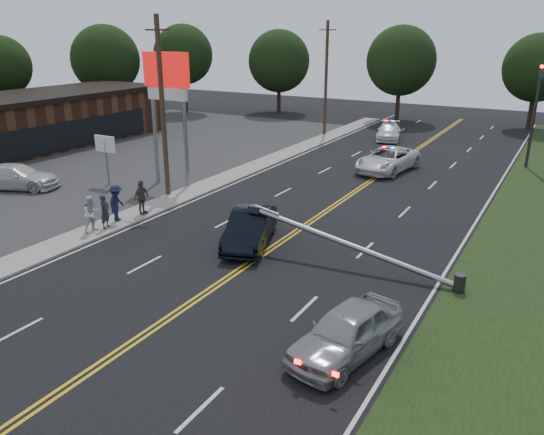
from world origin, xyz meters
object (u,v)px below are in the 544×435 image
Objects in this scene: crashed_sedan at (250,228)px; parked_car at (16,177)px; fallen_streetlight at (360,249)px; emergency_a at (387,160)px; traffic_signal at (536,107)px; bystander_a at (105,211)px; utility_pole_mid at (162,108)px; pylon_sign at (167,87)px; utility_pole_far at (326,79)px; small_sign at (105,148)px; bystander_d at (141,197)px; bystander_c at (117,203)px; waiting_sedan at (346,332)px; bystander_b at (92,214)px; emergency_b at (389,132)px.

crashed_sedan is 0.95× the size of parked_car.
emergency_a is (-4.13, 16.05, -0.12)m from fallen_streetlight.
crashed_sedan is (-9.39, -21.91, -3.41)m from traffic_signal.
utility_pole_mid is at bearing -1.73° from bystander_a.
fallen_streetlight is 1.63× the size of emergency_a.
pylon_sign is 1.66× the size of crashed_sedan.
utility_pole_far is at bearing 117.24° from fallen_streetlight.
small_sign is 7.01m from bystander_d.
bystander_a is (-7.01, -1.95, 0.16)m from crashed_sedan.
bystander_c is (0.84, -26.83, -4.03)m from utility_pole_far.
fallen_streetlight is 5.17× the size of bystander_d.
bystander_d reaches higher than crashed_sedan.
parked_car is (-24.22, 6.45, -0.01)m from waiting_sedan.
bystander_b is at bearing -81.94° from utility_pole_mid.
bystander_b is (-8.33, -18.56, 0.20)m from emergency_a.
bystander_c is (-7.27, -0.92, 0.26)m from crashed_sedan.
bystander_a is (-4.70, -28.80, 0.26)m from emergency_b.
utility_pole_mid is (-17.50, -18.00, 0.88)m from traffic_signal.
small_sign reaches higher than bystander_d.
crashed_sedan is 1.00× the size of emergency_b.
fallen_streetlight is at bearing -20.50° from crashed_sedan.
parked_car is at bearing 177.21° from waiting_sedan.
traffic_signal is at bearing 38.90° from small_sign.
emergency_b is at bearing 71.25° from pylon_sign.
waiting_sedan is at bearing -118.14° from bystander_a.
small_sign reaches higher than bystander_a.
fallen_streetlight is 0.94× the size of utility_pole_far.
small_sign is at bearing 53.89° from bystander_b.
pylon_sign is 10.11m from bystander_b.
traffic_signal is at bearing 97.35° from waiting_sedan.
utility_pole_mid is 9.98m from crashed_sedan.
bystander_c is at bearing -176.21° from fallen_streetlight.
emergency_a reaches higher than parked_car.
utility_pole_mid reaches higher than waiting_sedan.
bystander_c reaches higher than bystander_a.
bystander_d is at bearing -14.06° from bystander_a.
traffic_signal is 4.21× the size of bystander_a.
bystander_a reaches higher than parked_car.
bystander_b is 3.09m from bystander_d.
emergency_a is at bearing -73.21° from parked_car.
utility_pole_mid is (1.30, -2.00, -0.91)m from pylon_sign.
bystander_d is at bearing -113.62° from parked_car.
small_sign is at bearing 165.93° from waiting_sedan.
waiting_sedan is 0.91× the size of emergency_b.
pylon_sign is 4.31× the size of bystander_c.
crashed_sedan is 16.00m from emergency_a.
emergency_a is at bearing -11.60° from bystander_b.
traffic_signal is 28.44m from bystander_c.
fallen_streetlight reaches higher than waiting_sedan.
small_sign is at bearing -129.54° from emergency_b.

